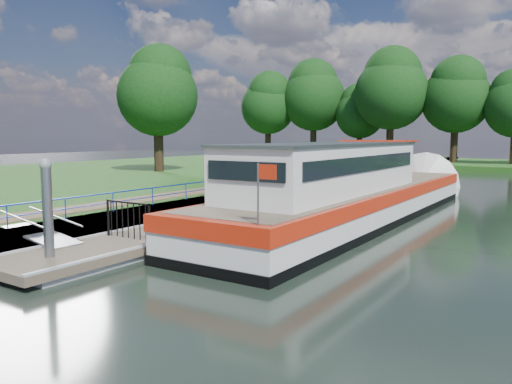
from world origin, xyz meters
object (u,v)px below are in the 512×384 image
Objects in this scene: car_a at (345,157)px; car_c at (272,156)px; car_b at (307,156)px; pontoon at (298,205)px; barge at (358,194)px; car_d at (351,156)px.

car_a reaches higher than car_c.
car_a is at bearing -122.30° from car_b.
pontoon is 1.42× the size of barge.
car_b is at bearing 121.60° from barge.
car_a reaches higher than pontoon.
pontoon is at bearing -62.04° from car_a.
car_d is at bearing 111.65° from car_a.
car_a is at bearing 107.95° from pontoon.
car_b is (-4.51, 0.66, -0.02)m from car_a.
car_d is at bearing -86.05° from car_b.
barge reaches higher than car_d.
pontoon is 8.40× the size of car_b.
car_d is (-8.27, 26.52, 1.31)m from pontoon.
barge is at bearing -55.72° from car_a.
car_a is 1.00× the size of car_b.
barge is 5.56× the size of car_c.
barge is 30.22m from car_d.
car_c is (-19.48, 24.80, 0.30)m from barge.
pontoon is 27.81m from car_d.
car_b is (-15.81, 25.70, 0.34)m from barge.
car_d reaches higher than car_a.
car_a is 0.76× the size of car_d.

